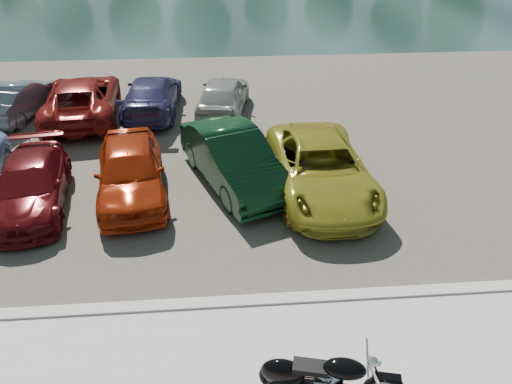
% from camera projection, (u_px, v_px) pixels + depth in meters
% --- Properties ---
extents(kerb, '(60.00, 0.30, 0.14)m').
position_uv_depth(kerb, '(286.00, 300.00, 10.12)').
color(kerb, '#B8B6AD').
rests_on(kerb, ground).
extents(parking_lot, '(60.00, 18.00, 0.04)m').
position_uv_depth(parking_lot, '(253.00, 127.00, 17.86)').
color(parking_lot, '#413C34').
rests_on(parking_lot, ground).
extents(motorcycle, '(2.29, 0.92, 1.05)m').
position_uv_depth(motorcycle, '(318.00, 376.00, 7.92)').
color(motorcycle, black).
rests_on(motorcycle, promenade).
extents(car_3, '(2.36, 4.52, 1.25)m').
position_uv_depth(car_3, '(30.00, 185.00, 12.94)').
color(car_3, '#540C0E').
rests_on(car_3, parking_lot).
extents(car_4, '(2.40, 4.63, 1.50)m').
position_uv_depth(car_4, '(130.00, 171.00, 13.37)').
color(car_4, '#A4290A').
rests_on(car_4, parking_lot).
extents(car_5, '(3.21, 4.96, 1.55)m').
position_uv_depth(car_5, '(234.00, 159.00, 13.93)').
color(car_5, black).
rests_on(car_5, parking_lot).
extents(car_6, '(2.61, 5.38, 1.47)m').
position_uv_depth(car_6, '(321.00, 168.00, 13.51)').
color(car_6, '#A79926').
rests_on(car_6, parking_lot).
extents(car_9, '(2.10, 4.18, 1.32)m').
position_uv_depth(car_9, '(18.00, 99.00, 18.36)').
color(car_9, slate).
rests_on(car_9, parking_lot).
extents(car_10, '(3.04, 5.61, 1.49)m').
position_uv_depth(car_10, '(82.00, 98.00, 18.15)').
color(car_10, maroon).
rests_on(car_10, parking_lot).
extents(car_11, '(2.06, 4.75, 1.36)m').
position_uv_depth(car_11, '(152.00, 95.00, 18.64)').
color(car_11, navy).
rests_on(car_11, parking_lot).
extents(car_12, '(2.33, 4.37, 1.42)m').
position_uv_depth(car_12, '(223.00, 95.00, 18.57)').
color(car_12, '#9F9F9B').
rests_on(car_12, parking_lot).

